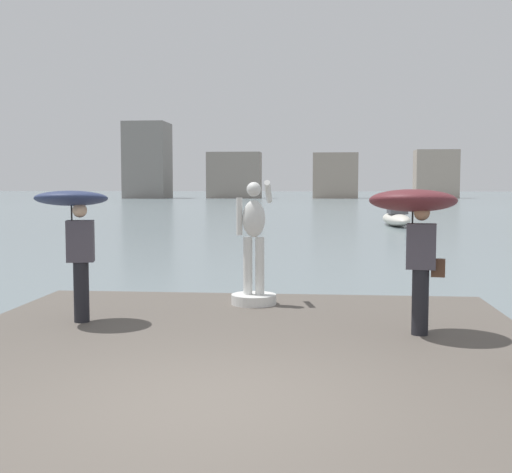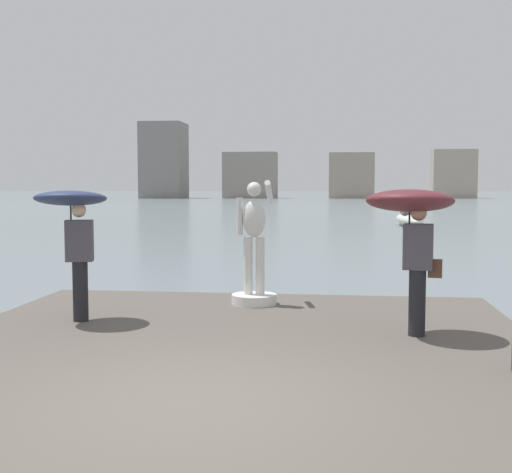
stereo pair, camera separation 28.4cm
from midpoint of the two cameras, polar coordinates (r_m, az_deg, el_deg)
The scene contains 7 objects.
ground_plane at distance 46.01m, azimuth 5.41°, elevation 1.46°, with size 400.00×400.00×0.00m, color slate.
pier at distance 7.87m, azimuth -1.82°, elevation -11.71°, with size 7.73×9.06×0.40m, color #564F47.
statue_white_figure at distance 11.05m, azimuth 0.58°, elevation -1.94°, with size 0.75×0.94×2.07m.
onlooker_left at distance 9.95m, azimuth -14.60°, elevation 1.58°, with size 1.25×1.26×1.94m.
onlooker_right at distance 8.98m, azimuth 14.09°, elevation 1.76°, with size 1.33×1.34×1.97m.
boat_near at distance 39.58m, azimuth 13.24°, elevation 1.56°, with size 1.60×5.49×1.29m.
distant_skyline at distance 119.86m, azimuth 5.54°, elevation 5.90°, with size 74.98×13.20×13.46m.
Camera 2 is at (1.28, -5.92, 2.39)m, focal length 46.64 mm.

